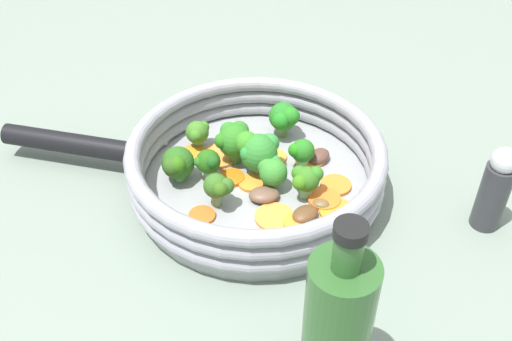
% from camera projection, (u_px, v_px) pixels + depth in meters
% --- Properties ---
extents(ground_plane, '(4.00, 4.00, 0.00)m').
position_uv_depth(ground_plane, '(256.00, 191.00, 0.73)').
color(ground_plane, gray).
extents(skillet, '(0.28, 0.28, 0.02)m').
position_uv_depth(skillet, '(256.00, 186.00, 0.72)').
color(skillet, '#939699').
rests_on(skillet, ground_plane).
extents(skillet_rim_wall, '(0.30, 0.30, 0.06)m').
position_uv_depth(skillet_rim_wall, '(256.00, 162.00, 0.70)').
color(skillet_rim_wall, '#95949F').
rests_on(skillet_rim_wall, skillet).
extents(skillet_handle, '(0.10, 0.18, 0.03)m').
position_uv_depth(skillet_handle, '(74.00, 144.00, 0.75)').
color(skillet_handle, black).
rests_on(skillet_handle, skillet).
extents(skillet_rivet_left, '(0.01, 0.01, 0.01)m').
position_uv_depth(skillet_rivet_left, '(165.00, 143.00, 0.76)').
color(skillet_rivet_left, '#949B95').
rests_on(skillet_rivet_left, skillet).
extents(skillet_rivet_right, '(0.01, 0.01, 0.01)m').
position_uv_depth(skillet_rivet_right, '(142.00, 182.00, 0.71)').
color(skillet_rivet_right, '#8F9995').
rests_on(skillet_rivet_right, skillet).
extents(carrot_slice_0, '(0.05, 0.05, 0.01)m').
position_uv_depth(carrot_slice_0, '(324.00, 199.00, 0.68)').
color(carrot_slice_0, orange).
rests_on(carrot_slice_0, skillet).
extents(carrot_slice_1, '(0.04, 0.04, 0.01)m').
position_uv_depth(carrot_slice_1, '(296.00, 224.00, 0.65)').
color(carrot_slice_1, orange).
rests_on(carrot_slice_1, skillet).
extents(carrot_slice_2, '(0.04, 0.04, 0.00)m').
position_uv_depth(carrot_slice_2, '(249.00, 182.00, 0.71)').
color(carrot_slice_2, orange).
rests_on(carrot_slice_2, skillet).
extents(carrot_slice_3, '(0.05, 0.05, 0.00)m').
position_uv_depth(carrot_slice_3, '(275.00, 217.00, 0.66)').
color(carrot_slice_3, orange).
rests_on(carrot_slice_3, skillet).
extents(carrot_slice_4, '(0.06, 0.06, 0.00)m').
position_uv_depth(carrot_slice_4, '(218.00, 156.00, 0.75)').
color(carrot_slice_4, '#F78F3C').
rests_on(carrot_slice_4, skillet).
extents(carrot_slice_5, '(0.04, 0.04, 0.00)m').
position_uv_depth(carrot_slice_5, '(202.00, 215.00, 0.67)').
color(carrot_slice_5, orange).
rests_on(carrot_slice_5, skillet).
extents(carrot_slice_6, '(0.05, 0.05, 0.00)m').
position_uv_depth(carrot_slice_6, '(258.00, 148.00, 0.76)').
color(carrot_slice_6, orange).
rests_on(carrot_slice_6, skillet).
extents(carrot_slice_7, '(0.05, 0.05, 0.00)m').
position_uv_depth(carrot_slice_7, '(336.00, 185.00, 0.70)').
color(carrot_slice_7, orange).
rests_on(carrot_slice_7, skillet).
extents(carrot_slice_8, '(0.05, 0.05, 0.00)m').
position_uv_depth(carrot_slice_8, '(310.00, 158.00, 0.74)').
color(carrot_slice_8, '#EF9E40').
rests_on(carrot_slice_8, skillet).
extents(carrot_slice_9, '(0.03, 0.03, 0.00)m').
position_uv_depth(carrot_slice_9, '(275.00, 157.00, 0.75)').
color(carrot_slice_9, orange).
rests_on(carrot_slice_9, skillet).
extents(carrot_slice_10, '(0.04, 0.04, 0.01)m').
position_uv_depth(carrot_slice_10, '(232.00, 178.00, 0.71)').
color(carrot_slice_10, orange).
rests_on(carrot_slice_10, skillet).
extents(carrot_slice_11, '(0.04, 0.04, 0.00)m').
position_uv_depth(carrot_slice_11, '(337.00, 211.00, 0.67)').
color(carrot_slice_11, orange).
rests_on(carrot_slice_11, skillet).
extents(carrot_slice_12, '(0.05, 0.05, 0.00)m').
position_uv_depth(carrot_slice_12, '(195.00, 153.00, 0.75)').
color(carrot_slice_12, orange).
rests_on(carrot_slice_12, skillet).
extents(broccoli_floret_0, '(0.04, 0.03, 0.04)m').
position_uv_depth(broccoli_floret_0, '(306.00, 179.00, 0.68)').
color(broccoli_floret_0, '#85B46F').
rests_on(broccoli_floret_0, skillet).
extents(broccoli_floret_1, '(0.03, 0.03, 0.04)m').
position_uv_depth(broccoli_floret_1, '(198.00, 133.00, 0.75)').
color(broccoli_floret_1, '#86B46E').
rests_on(broccoli_floret_1, skillet).
extents(broccoli_floret_2, '(0.03, 0.03, 0.04)m').
position_uv_depth(broccoli_floret_2, '(208.00, 163.00, 0.70)').
color(broccoli_floret_2, '#88A66F').
rests_on(broccoli_floret_2, skillet).
extents(broccoli_floret_3, '(0.03, 0.04, 0.04)m').
position_uv_depth(broccoli_floret_3, '(273.00, 170.00, 0.69)').
color(broccoli_floret_3, olive).
rests_on(broccoli_floret_3, skillet).
extents(broccoli_floret_4, '(0.05, 0.05, 0.05)m').
position_uv_depth(broccoli_floret_4, '(234.00, 139.00, 0.72)').
color(broccoli_floret_4, '#5C9546').
rests_on(broccoli_floret_4, skillet).
extents(broccoli_floret_5, '(0.04, 0.04, 0.05)m').
position_uv_depth(broccoli_floret_5, '(284.00, 118.00, 0.76)').
color(broccoli_floret_5, '#5D8644').
rests_on(broccoli_floret_5, skillet).
extents(broccoli_floret_6, '(0.04, 0.04, 0.04)m').
position_uv_depth(broccoli_floret_6, '(177.00, 164.00, 0.70)').
color(broccoli_floret_6, '#7CB66A').
rests_on(broccoli_floret_6, skillet).
extents(broccoli_floret_7, '(0.03, 0.03, 0.04)m').
position_uv_depth(broccoli_floret_7, '(218.00, 187.00, 0.66)').
color(broccoli_floret_7, '#7E9860').
rests_on(broccoli_floret_7, skillet).
extents(broccoli_floret_8, '(0.05, 0.05, 0.05)m').
position_uv_depth(broccoli_floret_8, '(257.00, 150.00, 0.70)').
color(broccoli_floret_8, '#8AB46D').
rests_on(broccoli_floret_8, skillet).
extents(broccoli_floret_9, '(0.03, 0.03, 0.04)m').
position_uv_depth(broccoli_floret_9, '(301.00, 152.00, 0.72)').
color(broccoli_floret_9, '#86B36F').
rests_on(broccoli_floret_9, skillet).
extents(mushroom_piece_0, '(0.04, 0.04, 0.01)m').
position_uv_depth(mushroom_piece_0, '(264.00, 195.00, 0.68)').
color(mushroom_piece_0, brown).
rests_on(mushroom_piece_0, skillet).
extents(mushroom_piece_1, '(0.03, 0.02, 0.01)m').
position_uv_depth(mushroom_piece_1, '(319.00, 156.00, 0.74)').
color(mushroom_piece_1, brown).
rests_on(mushroom_piece_1, skillet).
extents(mushroom_piece_2, '(0.04, 0.03, 0.01)m').
position_uv_depth(mushroom_piece_2, '(305.00, 214.00, 0.66)').
color(mushroom_piece_2, brown).
rests_on(mushroom_piece_2, skillet).
extents(mushroom_piece_3, '(0.02, 0.02, 0.01)m').
position_uv_depth(mushroom_piece_3, '(321.00, 204.00, 0.68)').
color(mushroom_piece_3, brown).
rests_on(mushroom_piece_3, skillet).
extents(salt_shaker, '(0.03, 0.03, 0.11)m').
position_uv_depth(salt_shaker, '(495.00, 189.00, 0.65)').
color(salt_shaker, '#333338').
rests_on(salt_shaker, ground_plane).
extents(oil_bottle, '(0.06, 0.06, 0.19)m').
position_uv_depth(oil_bottle, '(337.00, 325.00, 0.48)').
color(oil_bottle, '#2D5B28').
rests_on(oil_bottle, ground_plane).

